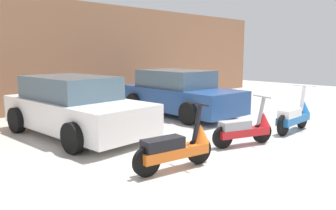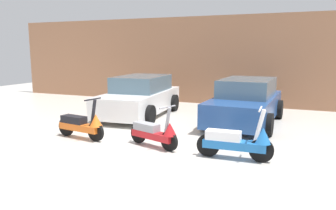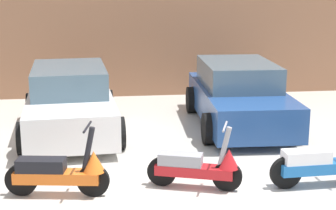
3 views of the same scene
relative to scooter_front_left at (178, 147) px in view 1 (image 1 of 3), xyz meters
The scene contains 7 objects.
ground_plane 1.90m from the scooter_front_left, 17.72° to the right, with size 28.00×28.00×0.00m, color beige.
wall_back 6.91m from the scooter_front_left, 74.82° to the left, with size 19.60×0.12×3.55m, color #9E6B4C.
scooter_front_left is the anchor object (origin of this frame).
scooter_front_right 1.99m from the scooter_front_left, ahead, with size 1.37×0.70×0.99m.
scooter_front_center 3.88m from the scooter_front_left, ahead, with size 1.55×0.56×1.08m.
car_rear_left 3.27m from the scooter_front_left, 91.01° to the left, with size 2.11×4.03×1.33m.
car_rear_center 4.84m from the scooter_front_left, 44.23° to the left, with size 2.02×4.00×1.34m.
Camera 1 is at (-5.39, -3.00, 1.86)m, focal length 35.00 mm.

